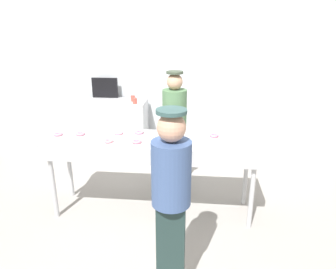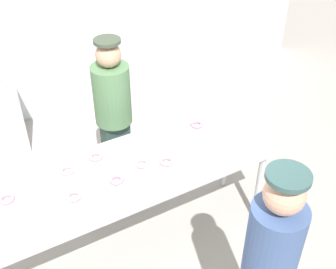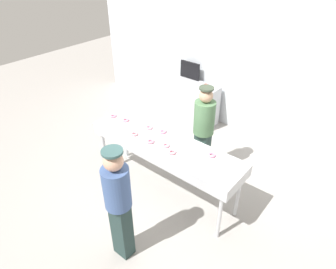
% 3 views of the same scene
% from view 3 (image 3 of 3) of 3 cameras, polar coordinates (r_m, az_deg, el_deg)
% --- Properties ---
extents(ground_plane, '(16.00, 16.00, 0.00)m').
position_cam_3_polar(ground_plane, '(5.12, -0.57, -10.44)').
color(ground_plane, '#9E9993').
extents(back_wall, '(8.00, 0.12, 3.05)m').
position_cam_3_polar(back_wall, '(6.23, 15.11, 13.35)').
color(back_wall, silver).
rests_on(back_wall, ground).
extents(fryer_conveyor, '(2.56, 0.68, 0.98)m').
position_cam_3_polar(fryer_conveyor, '(4.55, -0.63, -2.38)').
color(fryer_conveyor, '#B7BABF').
rests_on(fryer_conveyor, ground).
extents(strawberry_donut_0, '(0.13, 0.13, 0.03)m').
position_cam_3_polar(strawberry_donut_0, '(4.48, -3.38, -1.32)').
color(strawberry_donut_0, pink).
rests_on(strawberry_donut_0, fryer_conveyor).
extents(strawberry_donut_1, '(0.12, 0.12, 0.03)m').
position_cam_3_polar(strawberry_donut_1, '(4.70, -1.00, 0.56)').
color(strawberry_donut_1, pink).
rests_on(strawberry_donut_1, fryer_conveyor).
extents(strawberry_donut_2, '(0.16, 0.16, 0.03)m').
position_cam_3_polar(strawberry_donut_2, '(4.39, -0.38, -2.08)').
color(strawberry_donut_2, pink).
rests_on(strawberry_donut_2, fryer_conveyor).
extents(strawberry_donut_3, '(0.12, 0.12, 0.03)m').
position_cam_3_polar(strawberry_donut_3, '(4.25, 8.41, -3.89)').
color(strawberry_donut_3, pink).
rests_on(strawberry_donut_3, fryer_conveyor).
extents(strawberry_donut_4, '(0.12, 0.12, 0.03)m').
position_cam_3_polar(strawberry_donut_4, '(5.06, -8.10, 2.76)').
color(strawberry_donut_4, pink).
rests_on(strawberry_donut_4, fryer_conveyor).
extents(strawberry_donut_5, '(0.16, 0.16, 0.03)m').
position_cam_3_polar(strawberry_donut_5, '(4.68, -6.45, 0.11)').
color(strawberry_donut_5, pink).
rests_on(strawberry_donut_5, fryer_conveyor).
extents(strawberry_donut_6, '(0.16, 0.16, 0.03)m').
position_cam_3_polar(strawberry_donut_6, '(5.21, -10.46, 3.52)').
color(strawberry_donut_6, pink).
rests_on(strawberry_donut_6, fryer_conveyor).
extents(strawberry_donut_7, '(0.14, 0.14, 0.03)m').
position_cam_3_polar(strawberry_donut_7, '(4.82, -3.63, 1.35)').
color(strawberry_donut_7, pink).
rests_on(strawberry_donut_7, fryer_conveyor).
extents(strawberry_donut_8, '(0.16, 0.16, 0.03)m').
position_cam_3_polar(strawberry_donut_8, '(4.26, 0.83, -3.39)').
color(strawberry_donut_8, pink).
rests_on(strawberry_donut_8, fryer_conveyor).
extents(worker_baker, '(0.34, 0.34, 1.67)m').
position_cam_3_polar(worker_baker, '(4.91, 6.82, 1.28)').
color(worker_baker, '#233733').
rests_on(worker_baker, ground).
extents(customer_waiting, '(0.32, 0.32, 1.70)m').
position_cam_3_polar(customer_waiting, '(3.65, -9.48, -12.36)').
color(customer_waiting, '#213533').
rests_on(customer_waiting, ground).
extents(prep_counter, '(1.64, 0.59, 0.91)m').
position_cam_3_polar(prep_counter, '(6.87, 2.77, 6.58)').
color(prep_counter, '#B7BABF').
rests_on(prep_counter, ground).
extents(paper_cup_0, '(0.08, 0.08, 0.10)m').
position_cam_3_polar(paper_cup_0, '(6.36, 7.23, 9.13)').
color(paper_cup_0, '#CC4C3F').
rests_on(paper_cup_0, prep_counter).
extents(paper_cup_1, '(0.08, 0.08, 0.10)m').
position_cam_3_polar(paper_cup_1, '(6.18, 6.82, 8.41)').
color(paper_cup_1, '#CC4C3F').
rests_on(paper_cup_1, prep_counter).
extents(menu_display, '(0.49, 0.04, 0.38)m').
position_cam_3_polar(menu_display, '(6.79, 4.20, 12.15)').
color(menu_display, black).
rests_on(menu_display, prep_counter).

